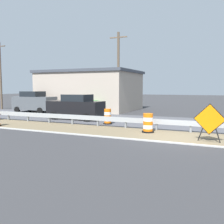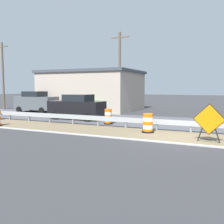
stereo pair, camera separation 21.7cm
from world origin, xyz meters
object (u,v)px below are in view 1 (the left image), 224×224
object	(u,v)px
warning_sign_diamond	(210,121)
utility_pole_near	(118,72)
traffic_barrel_nearest	(148,124)
car_mid_far_lane	(34,102)
traffic_barrel_close	(108,117)
car_lead_near_lane	(76,107)
utility_pole_mid	(1,75)

from	to	relation	value
warning_sign_diamond	utility_pole_near	size ratio (longest dim) A/B	0.24
traffic_barrel_nearest	car_mid_far_lane	bearing A→B (deg)	64.64
traffic_barrel_nearest	utility_pole_near	distance (m)	11.05
traffic_barrel_nearest	traffic_barrel_close	xyz separation A→B (m)	(2.16, 3.65, -0.01)
utility_pole_near	car_lead_near_lane	bearing A→B (deg)	161.73
car_lead_near_lane	utility_pole_mid	xyz separation A→B (m)	(4.79, 13.60, 3.14)
car_lead_near_lane	utility_pole_near	bearing A→B (deg)	-107.74
warning_sign_diamond	car_mid_far_lane	size ratio (longest dim) A/B	0.42
warning_sign_diamond	car_lead_near_lane	world-z (taller)	car_lead_near_lane
traffic_barrel_close	car_mid_far_lane	xyz separation A→B (m)	(4.70, 10.82, 0.62)
warning_sign_diamond	traffic_barrel_close	xyz separation A→B (m)	(3.51, 7.13, -0.53)
traffic_barrel_nearest	car_mid_far_lane	xyz separation A→B (m)	(6.86, 14.47, 0.61)
traffic_barrel_close	utility_pole_mid	bearing A→B (deg)	70.01
utility_pole_near	utility_pole_mid	bearing A→B (deg)	91.45
warning_sign_diamond	car_lead_near_lane	bearing A→B (deg)	-108.57
traffic_barrel_nearest	traffic_barrel_close	bearing A→B (deg)	59.39
car_mid_far_lane	utility_pole_mid	world-z (taller)	utility_pole_mid
utility_pole_mid	car_lead_near_lane	bearing A→B (deg)	-109.38
car_lead_near_lane	car_mid_far_lane	size ratio (longest dim) A/B	1.04
car_lead_near_lane	utility_pole_mid	world-z (taller)	utility_pole_mid
utility_pole_near	utility_pole_mid	distance (m)	15.32
warning_sign_diamond	utility_pole_mid	size ratio (longest dim) A/B	0.24
car_lead_near_lane	car_mid_far_lane	world-z (taller)	car_mid_far_lane
car_lead_near_lane	traffic_barrel_nearest	bearing A→B (deg)	153.95
traffic_barrel_close	utility_pole_near	distance (m)	7.84
traffic_barrel_nearest	warning_sign_diamond	bearing A→B (deg)	-111.24
car_lead_near_lane	car_mid_far_lane	bearing A→B (deg)	-23.57
warning_sign_diamond	utility_pole_mid	distance (m)	26.44
traffic_barrel_nearest	car_lead_near_lane	xyz separation A→B (m)	(3.64, 7.28, 0.53)
utility_pole_near	traffic_barrel_close	bearing A→B (deg)	-163.90
car_lead_near_lane	car_mid_far_lane	xyz separation A→B (m)	(3.22, 7.19, 0.08)
car_lead_near_lane	utility_pole_near	world-z (taller)	utility_pole_near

